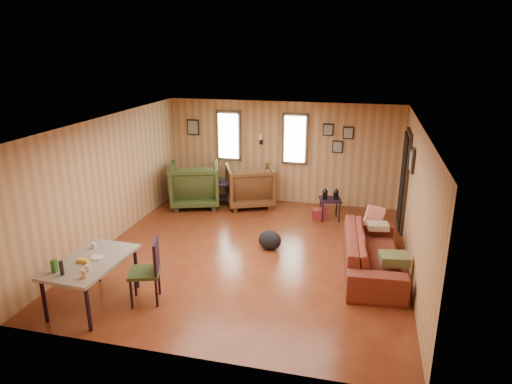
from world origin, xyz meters
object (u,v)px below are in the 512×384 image
Objects in this scene: recliner_green at (195,182)px; sofa at (373,246)px; end_table at (225,189)px; side_table at (330,198)px; dining_table at (90,264)px; recliner_brown at (250,184)px.

sofa is at bearing 130.53° from recliner_green.
recliner_green is 0.72m from end_table.
side_table is at bearing -8.81° from end_table.
sofa is 2.41m from side_table.
sofa is 1.61× the size of dining_table.
recliner_green is 0.80× the size of dining_table.
sofa is 4.29m from end_table.
dining_table is at bearing 112.87° from sofa.
dining_table reaches higher than side_table.
recliner_green is 3.16m from side_table.
recliner_green is 1.67× the size of end_table.
end_table is 0.94× the size of side_table.
side_table is (-0.90, 2.23, 0.04)m from sofa.
sofa reaches higher than end_table.
recliner_brown is at bearing 79.51° from dining_table.
side_table is (1.92, -0.46, -0.05)m from recliner_brown.
sofa is 4.71m from recliner_green.
recliner_green is 4.41m from dining_table.
sofa is 3.39× the size of end_table.
recliner_green is at bearing 55.25° from sofa.
dining_table is at bearing 53.11° from recliner_brown.
sofa is 2.03× the size of recliner_green.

